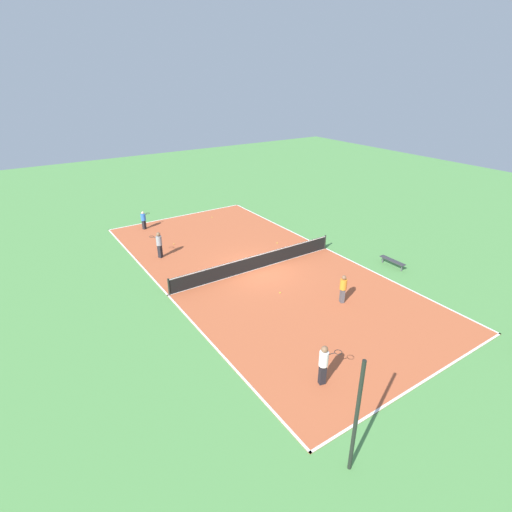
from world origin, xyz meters
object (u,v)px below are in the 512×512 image
at_px(tennis_ball_far_baseline, 212,217).
at_px(fence_post_back_right, 356,418).
at_px(tennis_ball_left_sideline, 277,243).
at_px(tennis_ball_near_net, 174,244).
at_px(bench, 392,261).
at_px(tennis_ball_midcourt, 280,293).
at_px(player_center_orange, 343,287).
at_px(tennis_net, 256,262).
at_px(player_near_blue, 144,219).
at_px(player_baseline_gray, 159,243).
at_px(player_far_white, 324,362).

xyz_separation_m(tennis_ball_far_baseline, fence_post_back_right, (7.29, 22.82, 2.01)).
distance_m(tennis_ball_left_sideline, tennis_ball_near_net, 7.25).
bearing_deg(bench, tennis_ball_near_net, -137.21).
distance_m(tennis_ball_midcourt, tennis_ball_left_sideline, 6.97).
bearing_deg(fence_post_back_right, tennis_ball_left_sideline, -119.07).
relative_size(bench, tennis_ball_midcourt, 25.62).
bearing_deg(player_center_orange, tennis_ball_midcourt, 65.41).
xyz_separation_m(tennis_net, fence_post_back_right, (5.09, 12.85, 1.54)).
height_order(player_near_blue, fence_post_back_right, fence_post_back_right).
height_order(bench, fence_post_back_right, fence_post_back_right).
xyz_separation_m(bench, tennis_ball_midcourt, (7.77, -1.18, -0.33)).
relative_size(tennis_net, tennis_ball_left_sideline, 167.11).
height_order(player_center_orange, tennis_ball_far_baseline, player_center_orange).
distance_m(tennis_ball_midcourt, tennis_ball_near_net, 9.79).
bearing_deg(tennis_net, fence_post_back_right, 68.41).
distance_m(player_center_orange, tennis_ball_left_sideline, 8.48).
bearing_deg(tennis_net, tennis_ball_midcourt, 80.49).
distance_m(tennis_net, tennis_ball_midcourt, 3.27).
relative_size(player_baseline_gray, fence_post_back_right, 0.42).
relative_size(tennis_net, tennis_ball_near_net, 167.11).
bearing_deg(player_center_orange, tennis_ball_near_net, 44.54).
bearing_deg(player_near_blue, player_baseline_gray, -133.71).
height_order(bench, player_near_blue, player_near_blue).
height_order(tennis_ball_left_sideline, tennis_ball_far_baseline, same).
xyz_separation_m(tennis_ball_left_sideline, tennis_ball_near_net, (6.15, -3.84, 0.00)).
distance_m(tennis_net, player_far_white, 10.22).
distance_m(tennis_net, bench, 8.45).
bearing_deg(player_far_white, player_baseline_gray, 108.89).
distance_m(tennis_net, player_center_orange, 5.95).
xyz_separation_m(tennis_net, tennis_ball_far_baseline, (-2.21, -9.96, -0.46)).
height_order(player_near_blue, tennis_ball_left_sideline, player_near_blue).
bearing_deg(tennis_ball_near_net, player_far_white, 87.76).
relative_size(player_baseline_gray, tennis_ball_near_net, 25.67).
height_order(player_far_white, tennis_ball_far_baseline, player_far_white).
xyz_separation_m(bench, player_center_orange, (5.61, 1.34, 0.52)).
bearing_deg(tennis_ball_left_sideline, player_near_blue, -49.45).
xyz_separation_m(player_near_blue, player_far_white, (-0.03, 20.14, 0.23)).
height_order(player_far_white, player_center_orange, player_far_white).
bearing_deg(player_baseline_gray, player_near_blue, -35.54).
bearing_deg(player_far_white, tennis_ball_midcourt, 81.88).
bearing_deg(tennis_ball_near_net, fence_post_back_right, 82.90).
bearing_deg(player_baseline_gray, player_center_orange, -177.31).
height_order(tennis_net, player_center_orange, player_center_orange).
height_order(bench, player_far_white, player_far_white).
bearing_deg(player_center_orange, tennis_ball_left_sideline, 12.28).
xyz_separation_m(bench, fence_post_back_right, (12.32, 8.49, 1.68)).
xyz_separation_m(tennis_net, player_baseline_gray, (4.26, -4.85, 0.51)).
xyz_separation_m(bench, player_far_white, (10.56, 5.29, 0.65)).
distance_m(bench, fence_post_back_right, 15.06).
xyz_separation_m(tennis_ball_midcourt, tennis_ball_near_net, (2.16, -9.55, 0.00)).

